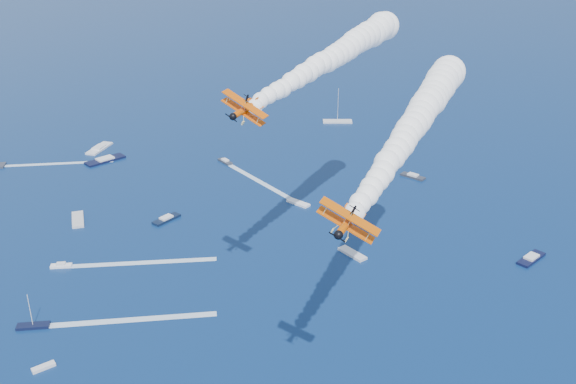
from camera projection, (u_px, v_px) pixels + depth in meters
biplane_lead at (245, 110)px, 120.26m from camera, size 11.52×13.13×9.52m
biplane_trail at (347, 222)px, 87.96m from camera, size 11.44×12.56×8.82m
smoke_trail_lead at (330, 59)px, 144.82m from camera, size 68.92×48.13×12.16m
smoke_trail_trail at (411, 128)px, 114.22m from camera, size 69.37×58.55×12.16m
spectator_boats at (88, 217)px, 201.42m from camera, size 242.13×182.12×0.70m
boat_wakes at (150, 221)px, 199.52m from camera, size 87.85×125.30×0.04m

